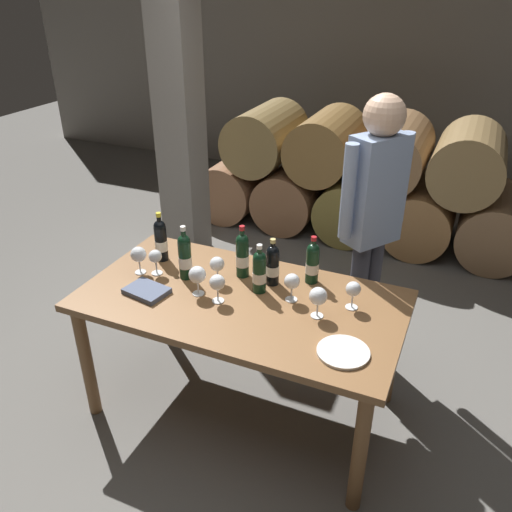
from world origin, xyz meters
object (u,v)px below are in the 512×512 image
object	(u,v)px
wine_bottle_3	(161,240)
sommelier_presenting	(373,211)
wine_glass_2	(155,257)
wine_glass_6	(138,255)
wine_bottle_1	(185,256)
wine_glass_0	(353,290)
wine_glass_1	(318,297)
tasting_notebook	(147,291)
dining_table	(241,312)
wine_bottle_4	(273,264)
serving_plate	(343,352)
wine_glass_7	(217,265)
wine_bottle_5	(312,262)
wine_glass_3	(292,282)
wine_bottle_2	(242,255)
wine_bottle_0	(259,271)
wine_glass_5	(217,283)
wine_glass_4	(197,275)

from	to	relation	value
wine_bottle_3	sommelier_presenting	distance (m)	1.25
wine_glass_2	wine_glass_6	xyz separation A→B (m)	(-0.09, -0.03, 0.01)
wine_bottle_1	wine_glass_0	bearing A→B (deg)	4.69
wine_bottle_3	wine_glass_2	xyz separation A→B (m)	(0.06, -0.15, -0.03)
wine_glass_1	tasting_notebook	size ratio (longest dim) A/B	0.74
dining_table	tasting_notebook	distance (m)	0.52
wine_bottle_4	serving_plate	world-z (taller)	wine_bottle_4
dining_table	wine_glass_7	distance (m)	0.29
serving_plate	sommelier_presenting	bearing A→B (deg)	96.43
wine_bottle_5	wine_glass_6	distance (m)	0.97
wine_glass_3	serving_plate	bearing A→B (deg)	-40.76
dining_table	wine_bottle_1	size ratio (longest dim) A/B	5.37
wine_glass_0	wine_glass_3	xyz separation A→B (m)	(-0.31, -0.06, 0.00)
wine_bottle_2	tasting_notebook	size ratio (longest dim) A/B	1.40
wine_glass_1	tasting_notebook	distance (m)	0.92
wine_bottle_0	wine_glass_2	size ratio (longest dim) A/B	1.88
wine_glass_6	sommelier_presenting	world-z (taller)	sommelier_presenting
wine_glass_0	sommelier_presenting	xyz separation A→B (m)	(-0.05, 0.61, 0.18)
wine_bottle_2	wine_glass_7	bearing A→B (deg)	-128.75
wine_bottle_0	wine_glass_3	distance (m)	0.19
wine_glass_2	serving_plate	xyz separation A→B (m)	(1.16, -0.26, -0.10)
wine_bottle_2	serving_plate	xyz separation A→B (m)	(0.70, -0.44, -0.13)
wine_glass_2	wine_glass_3	xyz separation A→B (m)	(0.80, 0.05, 0.00)
wine_glass_1	serving_plate	world-z (taller)	wine_glass_1
dining_table	wine_glass_1	world-z (taller)	wine_glass_1
wine_bottle_4	tasting_notebook	distance (m)	0.69
wine_bottle_5	wine_glass_2	xyz separation A→B (m)	(-0.83, -0.27, -0.02)
wine_bottle_3	wine_glass_2	distance (m)	0.17
wine_glass_0	tasting_notebook	world-z (taller)	wine_glass_0
wine_bottle_0	wine_glass_0	distance (m)	0.50
wine_bottle_3	serving_plate	xyz separation A→B (m)	(1.22, -0.42, -0.12)
wine_bottle_5	tasting_notebook	xyz separation A→B (m)	(-0.77, -0.47, -0.11)
wine_glass_5	wine_glass_7	bearing A→B (deg)	117.81
wine_bottle_3	wine_bottle_0	bearing A→B (deg)	-7.77
wine_bottle_3	sommelier_presenting	bearing A→B (deg)	26.75
wine_glass_5	serving_plate	xyz separation A→B (m)	(0.71, -0.15, -0.10)
wine_glass_3	tasting_notebook	distance (m)	0.78
wine_bottle_3	wine_bottle_1	bearing A→B (deg)	-27.63
wine_glass_0	sommelier_presenting	world-z (taller)	sommelier_presenting
wine_glass_4	wine_bottle_2	bearing A→B (deg)	63.51
wine_glass_6	wine_bottle_3	bearing A→B (deg)	80.40
wine_bottle_0	wine_glass_1	distance (m)	0.37
tasting_notebook	serving_plate	xyz separation A→B (m)	(1.09, -0.07, -0.01)
wine_bottle_5	wine_bottle_4	bearing A→B (deg)	-151.34
wine_glass_0	wine_glass_5	distance (m)	0.69
wine_glass_1	wine_glass_7	distance (m)	0.61
wine_bottle_1	wine_glass_6	distance (m)	0.27
wine_bottle_0	tasting_notebook	world-z (taller)	wine_bottle_0
wine_glass_6	wine_bottle_1	bearing A→B (deg)	12.60
sommelier_presenting	wine_bottle_2	bearing A→B (deg)	-137.82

